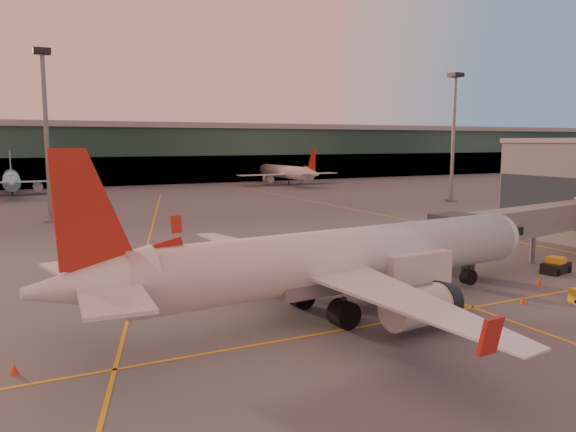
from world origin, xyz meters
name	(u,v)px	position (x,y,z in m)	size (l,w,h in m)	color
ground	(472,339)	(0.00, 0.00, 0.00)	(600.00, 600.00, 0.00)	#4C4F54
taxi_markings	(171,238)	(-7.32, 44.49, 0.01)	(100.12, 173.00, 0.01)	gold
terminal	(107,153)	(0.00, 141.79, 8.76)	(400.00, 20.00, 17.60)	#19382D
mast_west_near	(46,123)	(-20.00, 66.00, 14.86)	(2.40, 2.40, 25.60)	slate
mast_east_near	(454,128)	(55.00, 62.00, 14.86)	(2.40, 2.40, 25.60)	slate
main_airplane	(332,261)	(-5.24, 8.16, 3.85)	(39.29, 35.46, 11.85)	silver
jet_bridge	(541,222)	(22.97, 14.10, 4.09)	(28.60, 8.09, 5.87)	slate
catering_truck	(414,276)	(1.04, 7.03, 2.39)	(5.49, 2.60, 4.20)	red
pushback_tug	(556,266)	(19.98, 9.74, 0.63)	(3.27, 2.21, 1.54)	black
cone_nose	(540,282)	(14.86, 7.30, 0.31)	(0.50, 0.50, 0.64)	#DF430B
cone_tail	(14,369)	(-25.58, 6.80, 0.27)	(0.44, 0.44, 0.56)	#DF430B
cone_wing_left	(242,262)	(-4.89, 26.30, 0.23)	(0.38, 0.38, 0.48)	#DF430B
cone_fwd	(523,300)	(9.08, 3.99, 0.28)	(0.45, 0.45, 0.57)	#DF430B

